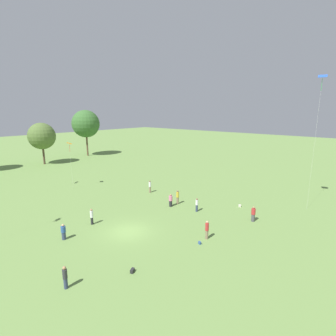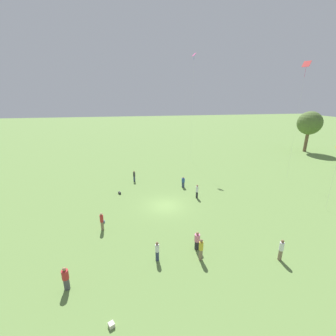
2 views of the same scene
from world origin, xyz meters
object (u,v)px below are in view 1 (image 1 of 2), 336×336
at_px(person_2, 197,205).
at_px(person_4, 253,214).
at_px(person_8, 207,230).
at_px(person_5, 171,200).
at_px(kite_1, 69,145).
at_px(picnic_bag_0, 132,271).
at_px(person_7, 63,232).
at_px(person_6, 65,277).
at_px(person_0, 178,197).
at_px(person_3, 150,186).
at_px(person_1, 92,216).
at_px(picnic_bag_2, 200,243).
at_px(kite_2, 322,83).
at_px(picnic_bag_1, 240,206).

xyz_separation_m(person_2, person_4, (1.68, -6.48, 0.00)).
xyz_separation_m(person_2, person_8, (-5.21, -4.76, 0.09)).
height_order(person_5, kite_1, kite_1).
bearing_deg(picnic_bag_0, person_2, 13.80).
bearing_deg(person_4, person_7, 13.59).
height_order(person_4, person_5, person_4).
xyz_separation_m(person_2, person_6, (-17.83, -1.18, 0.01)).
xyz_separation_m(person_0, person_2, (-0.53, -3.46, -0.09)).
relative_size(person_3, person_7, 1.17).
relative_size(person_1, picnic_bag_0, 3.68).
distance_m(picnic_bag_0, picnic_bag_2, 7.18).
xyz_separation_m(person_8, kite_2, (14.98, -5.35, 14.27)).
height_order(person_5, person_8, person_8).
bearing_deg(kite_2, person_7, -88.91).
relative_size(person_0, person_5, 1.12).
relative_size(person_7, picnic_bag_2, 4.85).
relative_size(person_6, picnic_bag_2, 5.24).
bearing_deg(kite_1, person_1, -121.73).
bearing_deg(picnic_bag_0, picnic_bag_2, -12.09).
bearing_deg(person_2, person_5, 115.84).
xyz_separation_m(person_2, kite_2, (9.78, -10.11, 14.36)).
relative_size(person_5, picnic_bag_1, 3.83).
bearing_deg(kite_2, person_6, -73.60).
bearing_deg(person_8, person_2, -115.83).
height_order(kite_1, picnic_bag_2, kite_1).
xyz_separation_m(person_2, person_3, (1.69, 9.75, 0.07)).
xyz_separation_m(person_8, picnic_bag_2, (-1.31, -0.07, -0.83)).
relative_size(person_0, person_2, 1.11).
relative_size(person_6, kite_2, 0.11).
xyz_separation_m(person_3, person_8, (-6.90, -14.51, 0.01)).
height_order(kite_2, picnic_bag_1, kite_2).
bearing_deg(person_4, person_8, 36.80).
bearing_deg(person_5, picnic_bag_1, 59.96).
bearing_deg(person_5, picnic_bag_2, -14.30).
xyz_separation_m(person_4, person_6, (-19.51, 5.30, 0.01)).
bearing_deg(person_6, picnic_bag_2, 127.20).
height_order(person_0, picnic_bag_1, person_0).
bearing_deg(person_8, person_1, -42.95).
height_order(person_4, picnic_bag_1, person_4).
distance_m(person_2, picnic_bag_2, 8.15).
relative_size(person_0, person_7, 1.19).
height_order(person_3, person_7, person_3).
bearing_deg(picnic_bag_0, person_3, 40.64).
bearing_deg(person_0, person_6, 27.66).
bearing_deg(person_0, picnic_bag_1, 136.64).
distance_m(person_0, kite_2, 21.75).
distance_m(person_4, picnic_bag_2, 8.39).
distance_m(person_7, kite_1, 18.57).
distance_m(person_6, kite_2, 32.37).
bearing_deg(kite_1, person_3, -67.87).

